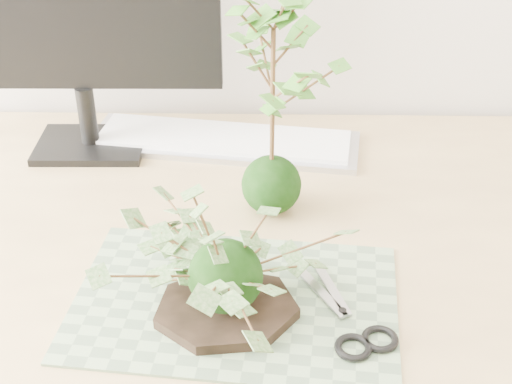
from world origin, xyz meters
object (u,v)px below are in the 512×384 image
at_px(monitor, 74,15).
at_px(ivy_kokedama, 225,247).
at_px(desk, 280,262).
at_px(maple_kokedama, 273,46).
at_px(keyboard, 224,141).

bearing_deg(monitor, ivy_kokedama, -60.05).
bearing_deg(desk, monitor, 146.96).
distance_m(maple_kokedama, keyboard, 0.34).
xyz_separation_m(ivy_kokedama, maple_kokedama, (0.06, 0.24, 0.16)).
height_order(desk, ivy_kokedama, ivy_kokedama).
xyz_separation_m(desk, keyboard, (-0.10, 0.22, 0.10)).
bearing_deg(monitor, desk, -33.89).
distance_m(keyboard, monitor, 0.33).
bearing_deg(maple_kokedama, desk, -49.05).
bearing_deg(desk, ivy_kokedama, -107.34).
height_order(ivy_kokedama, monitor, monitor).
bearing_deg(maple_kokedama, monitor, 147.90).
height_order(ivy_kokedama, keyboard, ivy_kokedama).
bearing_deg(desk, maple_kokedama, 130.95).
xyz_separation_m(desk, ivy_kokedama, (-0.07, -0.22, 0.20)).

